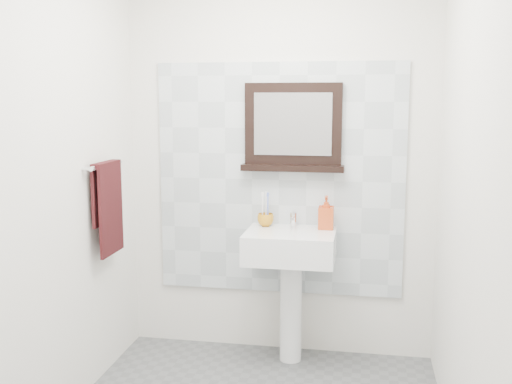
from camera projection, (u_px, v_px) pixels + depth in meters
back_wall at (279, 164)px, 3.88m from camera, size 2.00×0.01×2.50m
front_wall at (174, 244)px, 1.74m from camera, size 2.00×0.01×2.50m
left_wall at (50, 184)px, 2.98m from camera, size 0.01×2.20×2.50m
right_wall at (470, 195)px, 2.63m from camera, size 0.01×2.20×2.50m
splashback at (279, 180)px, 3.88m from camera, size 1.60×0.02×1.50m
pedestal_sink at (290, 260)px, 3.72m from camera, size 0.55×0.44×0.96m
toothbrush_cup at (266, 220)px, 3.84m from camera, size 0.12×0.12×0.08m
toothbrushes at (265, 207)px, 3.82m from camera, size 0.05×0.04×0.21m
soap_dispenser at (326, 212)px, 3.74m from camera, size 0.09×0.10×0.21m
framed_mirror at (293, 129)px, 3.79m from camera, size 0.65×0.11×0.56m
towel_bar at (105, 165)px, 3.49m from camera, size 0.07×0.40×0.03m
hand_towel at (108, 201)px, 3.52m from camera, size 0.06×0.30×0.55m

